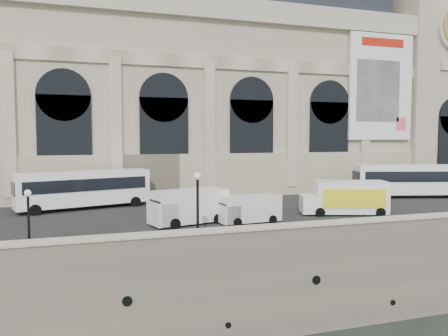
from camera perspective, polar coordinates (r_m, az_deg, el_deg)
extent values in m
cube|color=gray|center=(61.52, -6.15, -5.14)|extent=(160.00, 70.00, 6.00)
cube|color=#2D2D2D|center=(40.94, -0.27, -5.49)|extent=(160.00, 24.00, 0.06)
cube|color=gray|center=(28.57, 7.88, -8.66)|extent=(160.00, 1.20, 1.10)
cube|color=beige|center=(28.44, 7.89, -7.48)|extent=(160.00, 1.40, 0.12)
cube|color=#C6B698|center=(56.01, -11.52, 8.26)|extent=(68.00, 18.00, 22.00)
cube|color=beige|center=(46.97, -10.17, -1.28)|extent=(68.60, 0.40, 5.00)
cube|color=beige|center=(48.67, -10.43, 20.69)|extent=(69.00, 0.80, 2.40)
cube|color=beige|center=(47.48, -10.37, 13.92)|extent=(68.00, 0.30, 1.40)
cube|color=beige|center=(46.81, -26.29, 5.09)|extent=(1.20, 0.50, 14.00)
cube|color=black|center=(46.39, -20.09, 3.42)|extent=(5.20, 0.25, 9.00)
cylinder|color=black|center=(46.57, -20.23, 8.96)|extent=(5.20, 0.25, 5.20)
cube|color=beige|center=(46.39, -13.93, 5.40)|extent=(1.20, 0.50, 14.00)
cube|color=black|center=(47.04, -7.81, 3.64)|extent=(5.20, 0.25, 9.00)
cylinder|color=black|center=(47.23, -7.86, 9.10)|extent=(5.20, 0.25, 5.20)
cube|color=beige|center=(48.10, -1.90, 5.47)|extent=(1.20, 0.50, 14.00)
cube|color=black|center=(49.74, 3.64, 3.69)|extent=(5.20, 0.25, 9.00)
cylinder|color=black|center=(49.91, 3.66, 8.86)|extent=(5.20, 0.25, 5.20)
cube|color=beige|center=(51.72, 8.87, 5.32)|extent=(1.20, 0.50, 14.00)
cube|color=black|center=(54.18, 13.56, 3.61)|extent=(5.20, 0.25, 9.00)
cylinder|color=black|center=(54.34, 13.64, 8.36)|extent=(5.20, 0.25, 5.20)
cube|color=beige|center=(56.88, 17.95, 5.05)|extent=(1.20, 0.50, 14.00)
cube|color=white|center=(58.23, 19.80, 9.92)|extent=(9.00, 0.35, 13.00)
cube|color=#B71C0C|center=(58.89, 20.06, 15.16)|extent=(6.00, 0.06, 1.00)
cube|color=gray|center=(57.72, 19.52, 9.48)|extent=(6.20, 0.06, 7.50)
cube|color=#F2556D|center=(59.63, 22.12, 5.38)|extent=(1.40, 0.06, 1.60)
cube|color=#C6B698|center=(70.34, 23.84, 10.40)|extent=(12.00, 14.00, 30.00)
cube|color=white|center=(43.19, -17.79, -2.50)|extent=(12.41, 5.66, 3.15)
cube|color=black|center=(41.99, -25.87, -2.48)|extent=(0.69, 2.27, 1.22)
cube|color=black|center=(41.89, -17.33, -2.13)|extent=(10.79, 3.02, 1.12)
cube|color=black|center=(44.41, -18.24, -1.81)|extent=(10.79, 3.02, 1.12)
cylinder|color=black|center=(41.20, -23.43, -5.09)|extent=(1.06, 0.56, 1.01)
cylinder|color=black|center=(43.68, -23.99, -4.60)|extent=(1.06, 0.56, 1.01)
cylinder|color=black|center=(43.61, -11.49, -4.34)|extent=(1.06, 0.56, 1.01)
cylinder|color=black|center=(45.96, -12.65, -3.93)|extent=(1.06, 0.56, 1.01)
cube|color=white|center=(53.21, 23.28, -1.37)|extent=(12.78, 5.86, 3.24)
cube|color=black|center=(50.79, 16.87, -1.10)|extent=(0.72, 2.34, 1.25)
cube|color=black|center=(51.96, 23.93, -1.05)|extent=(11.10, 3.14, 1.15)
cube|color=black|center=(54.38, 22.68, -0.80)|extent=(11.10, 3.14, 1.15)
cylinder|color=black|center=(50.32, 19.02, -3.35)|extent=(1.09, 0.58, 1.04)
cylinder|color=black|center=(52.74, 17.99, -2.99)|extent=(1.09, 0.58, 1.04)
cylinder|color=black|center=(56.67, 26.96, -2.76)|extent=(1.09, 0.58, 1.04)
cube|color=silver|center=(34.83, 3.44, -5.25)|extent=(4.91, 2.27, 2.03)
cube|color=silver|center=(34.09, 0.55, -5.97)|extent=(1.49, 1.96, 1.41)
cube|color=black|center=(33.82, -0.22, -5.22)|extent=(0.20, 1.59, 0.71)
cylinder|color=black|center=(33.52, 1.79, -7.10)|extent=(0.69, 0.28, 0.67)
cylinder|color=black|center=(35.18, 0.52, -6.56)|extent=(0.69, 0.28, 0.67)
cylinder|color=black|center=(34.87, 6.38, -6.68)|extent=(0.69, 0.28, 0.67)
cylinder|color=black|center=(36.47, 4.95, -6.20)|extent=(0.69, 0.28, 0.67)
cube|color=white|center=(34.35, -4.46, -4.92)|extent=(6.25, 3.72, 2.49)
cube|color=white|center=(33.38, -8.01, -5.87)|extent=(2.17, 2.62, 1.73)
cube|color=black|center=(33.04, -8.98, -4.94)|extent=(0.56, 1.90, 0.87)
cylinder|color=black|center=(32.69, -6.41, -7.27)|extent=(0.87, 0.48, 0.82)
cylinder|color=black|center=(34.71, -8.09, -6.62)|extent=(0.87, 0.48, 0.82)
cylinder|color=black|center=(34.48, -0.78, -6.65)|extent=(0.87, 0.48, 0.82)
cylinder|color=black|center=(36.40, -2.69, -6.08)|extent=(0.87, 0.48, 0.82)
cube|color=white|center=(39.86, 16.18, -3.64)|extent=(6.59, 4.15, 2.77)
cube|color=yellow|center=(38.71, 16.67, -3.87)|extent=(5.10, 1.70, 1.64)
cube|color=#B71C0C|center=(38.71, 16.67, -3.87)|extent=(2.94, 0.99, 0.62)
cube|color=white|center=(39.14, 11.22, -4.60)|extent=(2.26, 2.66, 1.54)
cylinder|color=black|center=(38.21, 12.46, -5.69)|extent=(0.87, 0.53, 0.82)
cylinder|color=black|center=(40.49, 11.75, -5.13)|extent=(0.87, 0.53, 0.82)
cylinder|color=black|center=(39.61, 19.77, -5.49)|extent=(0.87, 0.53, 0.82)
cylinder|color=black|center=(41.81, 18.69, -4.97)|extent=(0.87, 0.53, 0.82)
cylinder|color=black|center=(27.65, -24.04, -10.19)|extent=(0.39, 0.39, 0.36)
cylinder|color=black|center=(27.31, -24.14, -6.92)|extent=(0.14, 0.14, 3.57)
sphere|color=beige|center=(27.03, -24.26, -3.01)|extent=(0.39, 0.39, 0.39)
cylinder|color=black|center=(28.03, -3.44, -9.58)|extent=(0.47, 0.47, 0.43)
cylinder|color=black|center=(27.64, -3.46, -5.69)|extent=(0.17, 0.17, 4.28)
sphere|color=beige|center=(27.35, -3.48, -1.05)|extent=(0.47, 0.47, 0.47)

